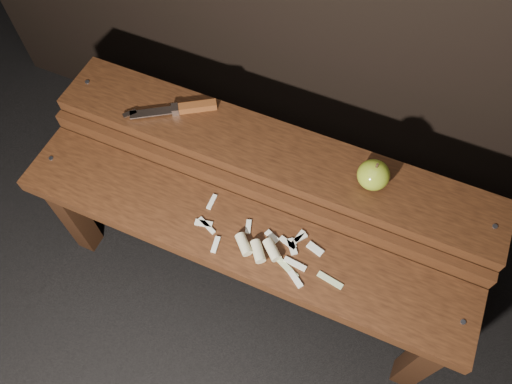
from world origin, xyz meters
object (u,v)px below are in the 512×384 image
at_px(bench_rear_tier, 272,168).
at_px(knife, 186,108).
at_px(bench_front_tier, 237,248).
at_px(apple, 373,175).

height_order(bench_rear_tier, knife, knife).
bearing_deg(knife, bench_front_tier, -43.87).
height_order(bench_front_tier, apple, apple).
bearing_deg(apple, bench_rear_tier, -179.04).
xyz_separation_m(bench_front_tier, bench_rear_tier, (0.00, 0.23, 0.06)).
bearing_deg(bench_rear_tier, bench_front_tier, -90.00).
xyz_separation_m(apple, knife, (-0.52, 0.02, -0.03)).
bearing_deg(bench_front_tier, bench_rear_tier, 90.00).
xyz_separation_m(bench_rear_tier, knife, (-0.26, 0.02, 0.10)).
distance_m(apple, knife, 0.52).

